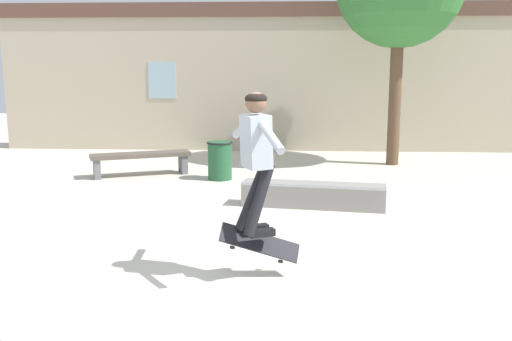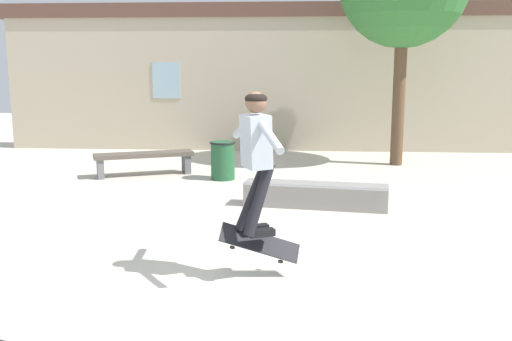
{
  "view_description": "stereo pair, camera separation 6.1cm",
  "coord_description": "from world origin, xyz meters",
  "px_view_note": "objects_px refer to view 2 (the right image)",
  "views": [
    {
      "loc": [
        0.13,
        -5.04,
        2.16
      ],
      "look_at": [
        -0.19,
        0.5,
        1.12
      ],
      "focal_mm": 40.0,
      "sensor_mm": 36.0,
      "label": 1
    },
    {
      "loc": [
        0.19,
        -5.04,
        2.16
      ],
      "look_at": [
        -0.19,
        0.5,
        1.12
      ],
      "focal_mm": 40.0,
      "sensor_mm": 36.0,
      "label": 2
    }
  ],
  "objects_px": {
    "park_bench": "(144,158)",
    "skater": "(256,150)",
    "trash_bin": "(223,159)",
    "skateboard_flipping": "(260,243)",
    "skate_ledge": "(315,195)"
  },
  "relations": [
    {
      "from": "trash_bin",
      "to": "skater",
      "type": "distance_m",
      "value": 5.27
    },
    {
      "from": "park_bench",
      "to": "trash_bin",
      "type": "bearing_deg",
      "value": -32.49
    },
    {
      "from": "park_bench",
      "to": "skateboard_flipping",
      "type": "bearing_deg",
      "value": -86.48
    },
    {
      "from": "skateboard_flipping",
      "to": "trash_bin",
      "type": "bearing_deg",
      "value": 92.87
    },
    {
      "from": "park_bench",
      "to": "trash_bin",
      "type": "height_order",
      "value": "trash_bin"
    },
    {
      "from": "park_bench",
      "to": "skater",
      "type": "distance_m",
      "value": 6.03
    },
    {
      "from": "skate_ledge",
      "to": "trash_bin",
      "type": "distance_m",
      "value": 2.67
    },
    {
      "from": "park_bench",
      "to": "trash_bin",
      "type": "distance_m",
      "value": 1.62
    },
    {
      "from": "park_bench",
      "to": "skate_ledge",
      "type": "distance_m",
      "value": 4.04
    },
    {
      "from": "park_bench",
      "to": "skater",
      "type": "height_order",
      "value": "skater"
    },
    {
      "from": "skate_ledge",
      "to": "skater",
      "type": "height_order",
      "value": "skater"
    },
    {
      "from": "skate_ledge",
      "to": "skateboard_flipping",
      "type": "height_order",
      "value": "skateboard_flipping"
    },
    {
      "from": "park_bench",
      "to": "skateboard_flipping",
      "type": "relative_size",
      "value": 2.36
    },
    {
      "from": "skater",
      "to": "trash_bin",
      "type": "bearing_deg",
      "value": 76.96
    },
    {
      "from": "skate_ledge",
      "to": "skateboard_flipping",
      "type": "distance_m",
      "value": 3.06
    }
  ]
}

